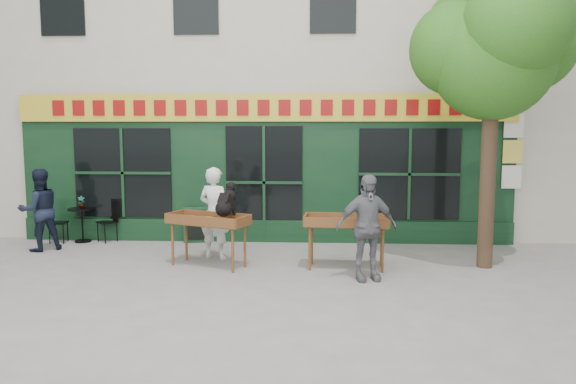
% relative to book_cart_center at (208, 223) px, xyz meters
% --- Properties ---
extents(ground, '(80.00, 80.00, 0.00)m').
position_rel_book_cart_center_xyz_m(ground, '(0.82, -0.06, -0.82)').
color(ground, slate).
rests_on(ground, ground).
extents(building, '(14.00, 7.26, 10.00)m').
position_rel_book_cart_center_xyz_m(building, '(0.82, 5.91, 4.15)').
color(building, beige).
rests_on(building, ground).
extents(street_tree, '(3.05, 2.90, 5.60)m').
position_rel_book_cart_center_xyz_m(street_tree, '(5.16, 0.30, 3.29)').
color(street_tree, '#382619').
rests_on(street_tree, ground).
extents(book_cart_center, '(1.62, 1.13, 0.99)m').
position_rel_book_cart_center_xyz_m(book_cart_center, '(0.00, 0.00, 0.00)').
color(book_cart_center, brown).
rests_on(book_cart_center, ground).
extents(dog, '(0.54, 0.68, 0.60)m').
position_rel_book_cart_center_xyz_m(dog, '(0.35, -0.05, 0.47)').
color(dog, black).
rests_on(dog, book_cart_center).
extents(woman, '(0.77, 0.65, 1.81)m').
position_rel_book_cart_center_xyz_m(woman, '(-0.00, 0.65, 0.08)').
color(woman, white).
rests_on(woman, ground).
extents(book_cart_right, '(1.54, 0.72, 0.99)m').
position_rel_book_cart_center_xyz_m(book_cart_right, '(2.55, -0.02, 0.00)').
color(book_cart_right, brown).
rests_on(book_cart_right, ground).
extents(man_right, '(1.14, 0.72, 1.81)m').
position_rel_book_cart_center_xyz_m(man_right, '(2.85, -0.77, 0.08)').
color(man_right, slate).
rests_on(man_right, ground).
extents(bistro_table, '(0.60, 0.60, 0.76)m').
position_rel_book_cart_center_xyz_m(bistro_table, '(-3.27, 2.03, -0.28)').
color(bistro_table, black).
rests_on(bistro_table, ground).
extents(bistro_chair_left, '(0.41, 0.40, 0.95)m').
position_rel_book_cart_center_xyz_m(bistro_chair_left, '(-3.87, 1.92, -0.26)').
color(bistro_chair_left, black).
rests_on(bistro_chair_left, ground).
extents(bistro_chair_right, '(0.51, 0.51, 0.95)m').
position_rel_book_cart_center_xyz_m(bistro_chair_right, '(-2.67, 2.15, -0.26)').
color(bistro_chair_right, black).
rests_on(bistro_chair_right, ground).
extents(potted_plant, '(0.17, 0.15, 0.28)m').
position_rel_book_cart_center_xyz_m(potted_plant, '(-3.27, 2.03, 0.08)').
color(potted_plant, gray).
rests_on(potted_plant, bistro_table).
extents(man_left, '(1.06, 1.04, 1.72)m').
position_rel_book_cart_center_xyz_m(man_left, '(-3.78, 1.13, 0.04)').
color(man_left, black).
rests_on(man_left, ground).
extents(chalkboard, '(0.59, 0.29, 0.79)m').
position_rel_book_cart_center_xyz_m(chalkboard, '(-0.71, 2.13, -0.42)').
color(chalkboard, black).
rests_on(chalkboard, ground).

